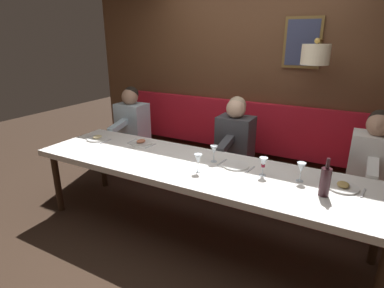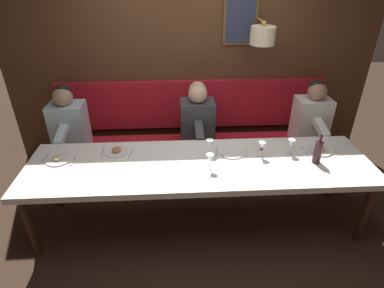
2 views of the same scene
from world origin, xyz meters
name	(u,v)px [view 2 (image 2 of 2)]	position (x,y,z in m)	size (l,w,h in m)	color
ground_plane	(199,220)	(0.00, 0.00, 0.00)	(12.00, 12.00, 0.00)	#332319
dining_table	(199,168)	(0.00, 0.00, 0.68)	(0.90, 3.30, 0.74)	white
banquette_bench	(194,158)	(0.89, 0.00, 0.23)	(0.52, 3.50, 0.45)	red
back_wall_panel	(192,58)	(1.46, -0.01, 1.36)	(0.59, 4.70, 2.90)	#51331E
diner_nearest	(312,114)	(0.88, -1.44, 0.82)	(0.60, 0.40, 0.79)	white
diner_near	(197,117)	(0.88, -0.04, 0.82)	(0.60, 0.40, 0.79)	#3D3D42
diner_middle	(68,120)	(0.88, 1.47, 0.82)	(0.60, 0.40, 0.79)	silver
place_setting_0	(58,159)	(0.12, 1.36, 0.75)	(0.24, 0.32, 0.05)	white
place_setting_1	(232,153)	(0.15, -0.34, 0.75)	(0.24, 0.33, 0.01)	white
place_setting_2	(320,150)	(0.14, -1.23, 0.75)	(0.24, 0.32, 0.05)	silver
place_setting_3	(117,151)	(0.24, 0.82, 0.75)	(0.24, 0.32, 0.05)	silver
wine_glass_0	(262,147)	(0.07, -0.61, 0.86)	(0.07, 0.07, 0.16)	silver
wine_glass_1	(210,159)	(-0.12, -0.08, 0.86)	(0.07, 0.07, 0.16)	silver
wine_glass_2	(210,144)	(0.15, -0.11, 0.86)	(0.07, 0.07, 0.16)	silver
wine_glass_3	(291,144)	(0.11, -0.91, 0.86)	(0.07, 0.07, 0.16)	silver
wine_bottle	(318,152)	(-0.05, -1.11, 0.86)	(0.08, 0.08, 0.30)	#33191E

